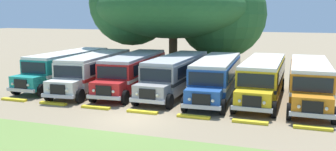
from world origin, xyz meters
The scene contains 16 objects.
ground_plane centered at (0.00, 0.00, 0.00)m, with size 220.00×220.00×0.00m, color #937F60.
parked_bus_slot_0 centered at (-9.80, 7.98, 1.58)m, with size 2.79×10.85×2.82m.
parked_bus_slot_1 centered at (-6.64, 7.21, 1.58)m, with size 3.46×10.96×2.82m.
parked_bus_slot_2 centered at (-3.48, 7.87, 1.58)m, with size 3.39×10.95×2.82m.
parked_bus_slot_3 centered at (0.12, 7.89, 1.58)m, with size 2.77×10.85×2.82m.
parked_bus_slot_4 centered at (3.34, 7.57, 1.58)m, with size 3.18×10.91×2.82m.
parked_bus_slot_5 centered at (6.62, 8.06, 1.58)m, with size 2.81×10.86×2.82m.
parked_bus_slot_6 centered at (9.76, 7.82, 1.58)m, with size 2.75×10.85×2.82m.
curb_wheelstop_0 centered at (-9.87, 1.50, 0.07)m, with size 2.00×0.36×0.15m, color yellow.
curb_wheelstop_1 centered at (-6.58, 1.50, 0.07)m, with size 2.00×0.36×0.15m, color yellow.
curb_wheelstop_2 centered at (-3.29, 1.50, 0.07)m, with size 2.00×0.36×0.15m, color yellow.
curb_wheelstop_3 centered at (0.00, 1.50, 0.07)m, with size 2.00×0.36×0.15m, color yellow.
curb_wheelstop_4 centered at (3.29, 1.50, 0.07)m, with size 2.00×0.36×0.15m, color yellow.
curb_wheelstop_5 centered at (6.58, 1.50, 0.07)m, with size 2.00×0.36×0.15m, color yellow.
curb_wheelstop_6 centered at (9.87, 1.50, 0.07)m, with size 2.00×0.36×0.15m, color yellow.
broad_shade_tree centered at (-2.85, 17.54, 6.70)m, with size 17.27×16.57×11.39m.
Camera 1 is at (8.85, -18.85, 6.08)m, focal length 39.41 mm.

